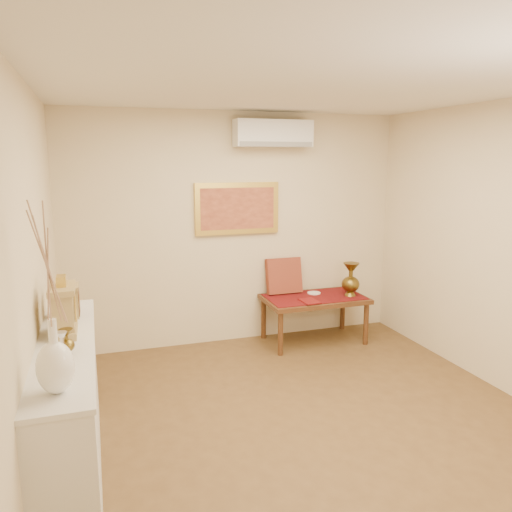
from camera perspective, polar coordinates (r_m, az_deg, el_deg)
name	(u,v)px	position (r m, az deg, el deg)	size (l,w,h in m)	color
floor	(315,432)	(4.29, 6.73, -19.30)	(4.50, 4.50, 0.00)	brown
ceiling	(323,81)	(3.75, 7.71, 19.17)	(4.50, 4.50, 0.00)	silver
wall_back	(237,229)	(5.88, -2.22, 3.05)	(4.00, 0.02, 2.70)	beige
wall_left	(31,289)	(3.47, -24.31, -3.51)	(0.02, 4.50, 2.70)	beige
white_vase	(50,299)	(2.68, -22.49, -4.58)	(0.19, 0.19, 1.00)	white
candlestick	(63,351)	(3.08, -21.22, -10.07)	(0.11, 0.11, 0.22)	silver
brass_urn_small	(66,338)	(3.29, -20.87, -8.78)	(0.10, 0.10, 0.22)	brown
table_cloth	(314,297)	(5.99, 6.69, -4.64)	(1.14, 0.59, 0.01)	#621012
brass_urn_tall	(351,276)	(6.04, 10.78, -2.24)	(0.21, 0.21, 0.48)	brown
plate	(314,293)	(6.12, 6.64, -4.22)	(0.16, 0.16, 0.01)	white
menu	(310,301)	(5.77, 6.14, -5.15)	(0.18, 0.25, 0.01)	maroon
cushion	(284,276)	(6.06, 3.20, -2.25)	(0.43, 0.10, 0.43)	maroon
display_ledge	(70,410)	(3.75, -20.47, -16.19)	(0.37, 2.02, 0.98)	silver
mantel_clock	(64,309)	(3.66, -21.12, -5.70)	(0.17, 0.36, 0.41)	tan
wooden_chest	(68,301)	(4.06, -20.64, -4.82)	(0.16, 0.21, 0.24)	tan
low_table	(314,302)	(6.01, 6.68, -5.28)	(1.20, 0.70, 0.55)	#543019
painting	(237,208)	(5.82, -2.16, 5.45)	(1.00, 0.06, 0.60)	gold
ac_unit	(273,134)	(5.83, 1.97, 13.81)	(0.90, 0.25, 0.30)	silver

